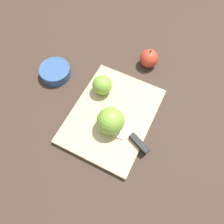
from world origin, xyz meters
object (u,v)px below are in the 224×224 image
Objects in this scene: knife at (138,142)px; bowl at (55,71)px; apple_half_left at (102,85)px; apple_half_right at (111,121)px; apple_whole at (149,59)px.

knife is 1.31× the size of bowl.
apple_half_left reaches higher than knife.
apple_half_left is 0.77× the size of apple_half_right.
bowl is at bearing 157.82° from apple_half_right.
apple_half_left is 0.22m from apple_whole.
apple_half_left is 0.23m from knife.
bowl is (0.01, -0.20, -0.03)m from apple_half_left.
knife is at bearing 18.81° from apple_whole.
apple_half_left is 0.46× the size of knife.
bowl is (0.22, -0.29, -0.01)m from apple_whole.
bowl is at bearing -8.58° from apple_half_left.
apple_half_right is at bearing 1.22° from apple_whole.
apple_whole is (-0.32, -0.11, 0.01)m from knife.
knife is (0.01, 0.10, -0.04)m from apple_half_right.
apple_half_right reaches higher than bowl.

